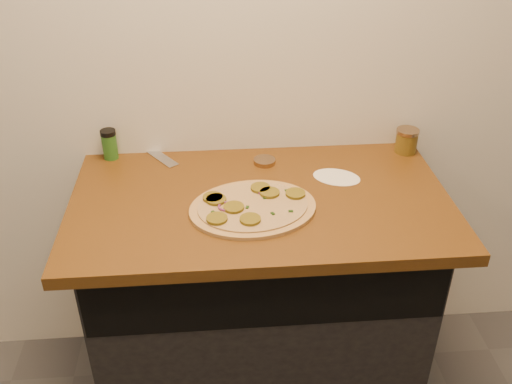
{
  "coord_description": "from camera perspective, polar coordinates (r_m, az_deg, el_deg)",
  "views": [
    {
      "loc": [
        -0.14,
        -0.1,
        1.87
      ],
      "look_at": [
        -0.02,
        1.37,
        0.95
      ],
      "focal_mm": 40.0,
      "sensor_mm": 36.0,
      "label": 1
    }
  ],
  "objects": [
    {
      "name": "cabinet",
      "position": [
        2.12,
        0.31,
        -10.83
      ],
      "size": [
        1.1,
        0.6,
        0.86
      ],
      "primitive_type": "cube",
      "color": "black",
      "rests_on": "ground"
    },
    {
      "name": "countertop",
      "position": [
        1.82,
        0.43,
        -1.0
      ],
      "size": [
        1.2,
        0.7,
        0.04
      ],
      "primitive_type": "cube",
      "color": "#603712",
      "rests_on": "cabinet"
    },
    {
      "name": "pizza",
      "position": [
        1.74,
        -0.41,
        -1.5
      ],
      "size": [
        0.44,
        0.44,
        0.03
      ],
      "color": "tan",
      "rests_on": "countertop"
    },
    {
      "name": "chefs_knife",
      "position": [
        2.13,
        -10.82,
        4.42
      ],
      "size": [
        0.2,
        0.27,
        0.02
      ],
      "color": "#B7BAC1",
      "rests_on": "countertop"
    },
    {
      "name": "mason_jar_lid",
      "position": [
        1.99,
        0.86,
        3.09
      ],
      "size": [
        0.08,
        0.08,
        0.02
      ],
      "primitive_type": "cylinder",
      "rotation": [
        0.0,
        0.0,
        0.02
      ],
      "color": "#957756",
      "rests_on": "countertop"
    },
    {
      "name": "salsa_jar",
      "position": [
        2.12,
        14.82,
        4.99
      ],
      "size": [
        0.08,
        0.08,
        0.09
      ],
      "color": "maroon",
      "rests_on": "countertop"
    },
    {
      "name": "spice_shaker",
      "position": [
        2.07,
        -14.44,
        4.65
      ],
      "size": [
        0.05,
        0.05,
        0.11
      ],
      "color": "#2B641F",
      "rests_on": "countertop"
    },
    {
      "name": "flour_spill",
      "position": [
        1.93,
        8.06,
        1.48
      ],
      "size": [
        0.21,
        0.21,
        0.0
      ],
      "primitive_type": "cylinder",
      "rotation": [
        0.0,
        0.0,
        -0.42
      ],
      "color": "white",
      "rests_on": "countertop"
    }
  ]
}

